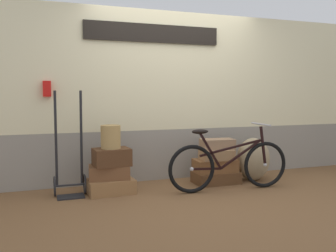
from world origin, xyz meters
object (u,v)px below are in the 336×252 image
Objects in this scene: luggage_trolley at (70,169)px; bicycle at (229,165)px; suitcase_4 at (215,166)px; burlap_sack at (253,159)px; suitcase_0 at (111,186)px; suitcase_6 at (217,144)px; wicker_basket at (111,137)px; suitcase_2 at (112,157)px; suitcase_5 at (217,155)px; suitcase_3 at (216,177)px; suitcase_1 at (109,172)px.

luggage_trolley is 0.78× the size of bicycle.
suitcase_4 is 0.95× the size of burlap_sack.
suitcase_6 is (1.51, 0.04, 0.46)m from suitcase_0.
wicker_basket is 0.63m from luggage_trolley.
suitcase_6 is at bearing 176.28° from burlap_sack.
suitcase_6 is (1.49, 0.03, 0.09)m from suitcase_2.
suitcase_4 is 0.40m from bicycle.
suitcase_5 is 0.27× the size of bicycle.
burlap_sack is at bearing 31.79° from bicycle.
luggage_trolley reaches higher than suitcase_6.
luggage_trolley reaches higher than suitcase_0.
suitcase_0 is 0.34× the size of bicycle.
suitcase_3 is 1.99m from luggage_trolley.
suitcase_4 is 1.28× the size of suitcase_6.
burlap_sack is at bearing -4.20° from suitcase_2.
wicker_basket is (-0.01, 0.00, 0.26)m from suitcase_2.
suitcase_1 is 0.39× the size of luggage_trolley.
suitcase_3 is 2.10× the size of wicker_basket.
suitcase_4 is 0.60m from burlap_sack.
suitcase_6 is at bearing 23.85° from suitcase_3.
suitcase_2 is 0.76× the size of suitcase_4.
wicker_basket reaches higher than suitcase_0.
suitcase_3 is 0.33m from suitcase_5.
suitcase_4 is at bearing -1.27° from luggage_trolley.
suitcase_2 is 0.72× the size of burlap_sack.
suitcase_2 is at bearing -179.06° from suitcase_3.
suitcase_1 is 1.49m from suitcase_4.
bicycle is (1.48, -0.41, 0.07)m from suitcase_1.
suitcase_6 is at bearing 60.53° from suitcase_5.
suitcase_4 is at bearing 0.56° from wicker_basket.
suitcase_0 reaches higher than suitcase_3.
bicycle reaches higher than suitcase_1.
suitcase_2 is at bearing 179.79° from burlap_sack.
suitcase_3 is 0.47m from bicycle.
burlap_sack is at bearing -1.53° from luggage_trolley.
wicker_basket is at bearing -179.18° from suitcase_3.
suitcase_5 is (-0.01, -0.04, 0.33)m from suitcase_3.
suitcase_0 is at bearing 165.93° from bicycle.
suitcase_2 is 1.51m from bicycle.
luggage_trolley is (-0.48, 0.03, 0.06)m from suitcase_1.
bicycle is at bearing -18.58° from suitcase_2.
suitcase_0 is 1.29× the size of suitcase_5.
wicker_basket reaches higher than burlap_sack.
suitcase_6 is at bearing -0.91° from luggage_trolley.
burlap_sack is at bearing 5.76° from suitcase_5.
luggage_trolley is (-0.49, 0.07, 0.24)m from suitcase_0.
suitcase_3 is at bearing -3.24° from suitcase_2.
luggage_trolley is at bearing 167.39° from bicycle.
bicycle is (1.96, -0.44, 0.01)m from luggage_trolley.
burlap_sack is (0.59, 0.01, -0.10)m from suitcase_5.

